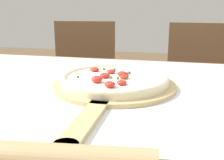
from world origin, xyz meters
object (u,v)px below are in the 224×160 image
at_px(pizza_peel, 112,88).
at_px(pizza, 114,79).
at_px(chair_left, 83,83).
at_px(chair_right, 199,90).

relative_size(pizza_peel, pizza, 1.84).
relative_size(pizza, chair_left, 0.37).
xyz_separation_m(pizza_peel, chair_right, (0.32, 0.84, -0.24)).
bearing_deg(chair_right, pizza, -111.23).
bearing_deg(pizza, chair_left, 115.11).
height_order(pizza, chair_right, chair_right).
bearing_deg(chair_left, pizza, -70.72).
bearing_deg(pizza, pizza_peel, -89.53).
height_order(pizza, chair_left, chair_left).
relative_size(chair_left, chair_right, 1.00).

